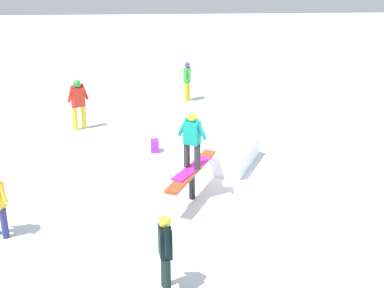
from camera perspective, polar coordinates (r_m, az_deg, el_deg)
ground_plane at (r=12.27m, az=-0.00°, el=-5.83°), size 60.00×60.00×0.00m
rail_feature at (r=11.99m, az=-0.00°, el=-3.17°), size 2.30×1.25×0.74m
snow_kicker_ramp at (r=14.02m, az=3.29°, el=-1.08°), size 2.26×2.11×0.51m
main_rider_on_rail at (r=11.69m, az=-0.00°, el=0.26°), size 1.39×0.98×1.34m
bystander_red at (r=16.65m, az=-12.04°, el=4.43°), size 0.46×0.65×1.56m
bystander_green at (r=19.22m, az=-0.52°, el=6.94°), size 0.58×0.28×1.42m
bystander_black at (r=8.96m, az=-2.86°, el=-11.17°), size 0.59×0.24×1.43m
backpack_on_snow at (r=14.81m, az=-4.00°, el=-0.19°), size 0.31×0.24×0.34m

